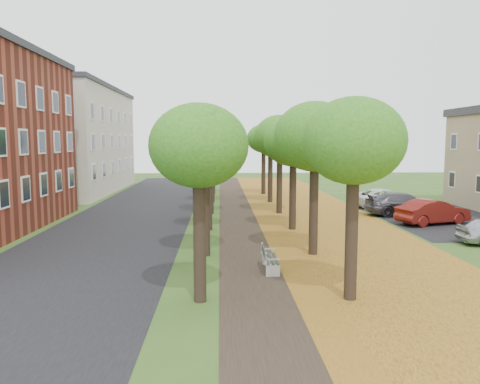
{
  "coord_description": "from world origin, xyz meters",
  "views": [
    {
      "loc": [
        -1.56,
        -14.39,
        5.06
      ],
      "look_at": [
        -0.55,
        8.98,
        2.5
      ],
      "focal_mm": 35.0,
      "sensor_mm": 36.0,
      "label": 1
    }
  ],
  "objects": [
    {
      "name": "parking_lot",
      "position": [
        13.5,
        16.0,
        0.0
      ],
      "size": [
        9.0,
        16.0,
        0.01
      ],
      "primitive_type": "cube",
      "color": "black",
      "rests_on": "ground"
    },
    {
      "name": "ground",
      "position": [
        0.0,
        0.0,
        0.0
      ],
      "size": [
        120.0,
        120.0,
        0.0
      ],
      "primitive_type": "plane",
      "color": "#2D4C19",
      "rests_on": "ground"
    },
    {
      "name": "leaf_verge",
      "position": [
        5.0,
        15.0,
        0.01
      ],
      "size": [
        7.5,
        70.0,
        0.01
      ],
      "primitive_type": "cube",
      "color": "#AF8820",
      "rests_on": "ground"
    },
    {
      "name": "tree_row_east",
      "position": [
        2.6,
        15.0,
        4.97
      ],
      "size": [
        3.46,
        33.46,
        6.49
      ],
      "color": "black",
      "rests_on": "ground"
    },
    {
      "name": "building_cream",
      "position": [
        -17.0,
        33.0,
        5.21
      ],
      "size": [
        10.3,
        20.3,
        10.4
      ],
      "color": "beige",
      "rests_on": "ground"
    },
    {
      "name": "bench",
      "position": [
        0.36,
        3.46,
        0.47
      ],
      "size": [
        0.58,
        1.9,
        0.89
      ],
      "rotation": [
        0.0,
        0.0,
        1.56
      ],
      "color": "#2B362C",
      "rests_on": "ground"
    },
    {
      "name": "car_white",
      "position": [
        11.0,
        20.56,
        0.71
      ],
      "size": [
        5.56,
        3.66,
        1.42
      ],
      "primitive_type": "imported",
      "rotation": [
        0.0,
        0.0,
        1.85
      ],
      "color": "white",
      "rests_on": "ground"
    },
    {
      "name": "footpath",
      "position": [
        0.0,
        15.0,
        0.0
      ],
      "size": [
        3.2,
        70.0,
        0.01
      ],
      "primitive_type": "cube",
      "color": "black",
      "rests_on": "ground"
    },
    {
      "name": "car_red",
      "position": [
        11.42,
        13.29,
        0.76
      ],
      "size": [
        4.88,
        2.97,
        1.52
      ],
      "primitive_type": "imported",
      "rotation": [
        0.0,
        0.0,
        1.89
      ],
      "color": "maroon",
      "rests_on": "ground"
    },
    {
      "name": "car_grey",
      "position": [
        11.0,
        16.76,
        0.77
      ],
      "size": [
        5.39,
        2.39,
        1.54
      ],
      "primitive_type": "imported",
      "rotation": [
        0.0,
        0.0,
        1.62
      ],
      "color": "#39393E",
      "rests_on": "ground"
    },
    {
      "name": "tree_row_west",
      "position": [
        -2.2,
        15.0,
        4.97
      ],
      "size": [
        3.46,
        33.46,
        6.49
      ],
      "color": "black",
      "rests_on": "ground"
    },
    {
      "name": "street_asphalt",
      "position": [
        -7.5,
        15.0,
        0.0
      ],
      "size": [
        8.0,
        70.0,
        0.01
      ],
      "primitive_type": "cube",
      "color": "black",
      "rests_on": "ground"
    }
  ]
}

